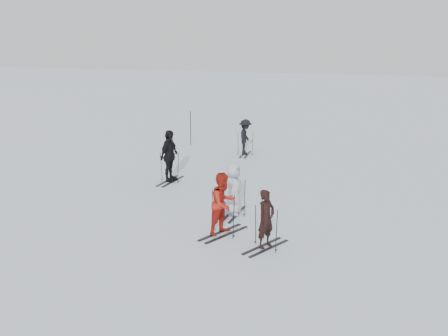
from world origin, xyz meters
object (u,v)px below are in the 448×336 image
skier_uphill_left (169,157)px  skier_uphill_far (245,137)px  skier_red (223,204)px  skier_grey (233,190)px  skier_near_dark (266,220)px  piste_marker (191,128)px

skier_uphill_left → skier_uphill_far: size_ratio=1.19×
skier_red → skier_grey: bearing=32.2°
skier_red → skier_uphill_far: skier_red is taller
skier_near_dark → skier_uphill_left: (-4.92, 5.00, 0.21)m
skier_red → piste_marker: size_ratio=1.01×
skier_uphill_left → piste_marker: size_ratio=1.13×
skier_uphill_left → skier_grey: bearing=-123.4°
skier_near_dark → skier_grey: 2.68m
skier_grey → skier_uphill_left: size_ratio=0.83×
skier_near_dark → skier_red: skier_red is taller
skier_near_dark → skier_uphill_far: 10.73m
skier_uphill_left → skier_red: bearing=-135.0°
skier_uphill_far → skier_uphill_left: bearing=158.0°
skier_grey → piste_marker: 10.60m
skier_near_dark → skier_uphill_far: size_ratio=0.95×
skier_red → skier_grey: size_ratio=1.08×
skier_red → skier_uphill_left: bearing=64.7°
skier_near_dark → piste_marker: (-6.56, 11.54, 0.09)m
skier_near_dark → skier_grey: skier_grey is taller
skier_uphill_left → piste_marker: 6.74m
skier_near_dark → skier_uphill_far: bearing=45.1°
skier_red → piste_marker: skier_red is taller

